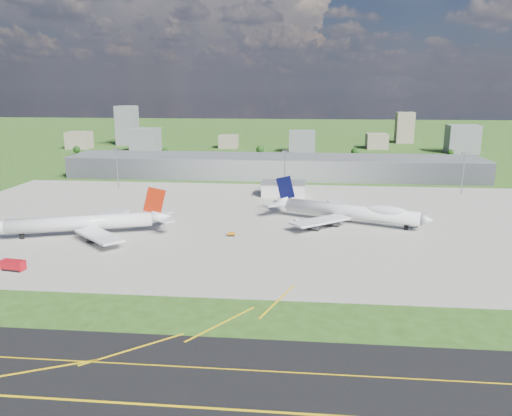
# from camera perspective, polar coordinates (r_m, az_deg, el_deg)

# --- Properties ---
(ground) EXTENTS (1400.00, 1400.00, 0.00)m
(ground) POSITION_cam_1_polar(r_m,az_deg,el_deg) (355.84, 1.87, 3.17)
(ground) COLOR #2C4B17
(ground) RESTS_ON ground
(taxiway) EXTENTS (1400.00, 60.00, 0.06)m
(taxiway) POSITION_cam_1_polar(r_m,az_deg,el_deg) (112.42, -7.29, -21.67)
(taxiway) COLOR black
(taxiway) RESTS_ON ground
(apron) EXTENTS (360.00, 190.00, 0.08)m
(apron) POSITION_cam_1_polar(r_m,az_deg,el_deg) (248.11, 2.55, -1.48)
(apron) COLOR gray
(apron) RESTS_ON ground
(terminal) EXTENTS (300.00, 42.00, 15.00)m
(terminal) POSITION_cam_1_polar(r_m,az_deg,el_deg) (369.33, 2.03, 4.73)
(terminal) COLOR gray
(terminal) RESTS_ON ground
(ops_building) EXTENTS (26.00, 16.00, 8.00)m
(ops_building) POSITION_cam_1_polar(r_m,az_deg,el_deg) (305.55, 3.15, 2.16)
(ops_building) COLOR silver
(ops_building) RESTS_ON ground
(mast_west) EXTENTS (3.50, 2.00, 25.90)m
(mast_west) POSITION_cam_1_polar(r_m,az_deg,el_deg) (340.29, -15.63, 5.21)
(mast_west) COLOR gray
(mast_west) RESTS_ON ground
(mast_center) EXTENTS (3.50, 2.00, 25.90)m
(mast_center) POSITION_cam_1_polar(r_m,az_deg,el_deg) (317.94, 3.29, 5.12)
(mast_center) COLOR gray
(mast_center) RESTS_ON ground
(mast_east) EXTENTS (3.50, 2.00, 25.90)m
(mast_east) POSITION_cam_1_polar(r_m,az_deg,el_deg) (332.52, 22.66, 4.47)
(mast_east) COLOR gray
(mast_east) RESTS_ON ground
(airliner_red_twin) EXTENTS (74.75, 56.91, 21.04)m
(airliner_red_twin) POSITION_cam_1_polar(r_m,az_deg,el_deg) (235.25, -18.73, -1.66)
(airliner_red_twin) COLOR white
(airliner_red_twin) RESTS_ON ground
(airliner_blue_quad) EXTENTS (77.00, 58.70, 20.98)m
(airliner_blue_quad) POSITION_cam_1_polar(r_m,az_deg,el_deg) (246.80, 10.75, -0.41)
(airliner_blue_quad) COLOR white
(airliner_blue_quad) RESTS_ON ground
(fire_truck) EXTENTS (9.13, 4.58, 3.84)m
(fire_truck) POSITION_cam_1_polar(r_m,az_deg,el_deg) (202.01, -25.99, -5.92)
(fire_truck) COLOR #B40C17
(fire_truck) RESTS_ON ground
(tug_yellow) EXTENTS (3.60, 2.43, 1.68)m
(tug_yellow) POSITION_cam_1_polar(r_m,az_deg,el_deg) (223.04, -2.84, -3.01)
(tug_yellow) COLOR #CD710C
(tug_yellow) RESTS_ON ground
(van_white_near) EXTENTS (3.83, 5.77, 2.69)m
(van_white_near) POSITION_cam_1_polar(r_m,az_deg,el_deg) (240.77, 4.81, -1.67)
(van_white_near) COLOR white
(van_white_near) RESTS_ON ground
(van_white_far) EXTENTS (5.63, 4.20, 2.62)m
(van_white_far) POSITION_cam_1_polar(r_m,az_deg,el_deg) (247.62, 17.50, -1.84)
(van_white_far) COLOR white
(van_white_far) RESTS_ON ground
(bldg_far_w) EXTENTS (24.00, 20.00, 18.00)m
(bldg_far_w) POSITION_cam_1_polar(r_m,az_deg,el_deg) (575.49, -19.57, 7.33)
(bldg_far_w) COLOR gray
(bldg_far_w) RESTS_ON ground
(bldg_w) EXTENTS (28.00, 22.00, 24.00)m
(bldg_w) POSITION_cam_1_polar(r_m,az_deg,el_deg) (527.44, -12.53, 7.60)
(bldg_w) COLOR slate
(bldg_w) RESTS_ON ground
(bldg_cw) EXTENTS (20.00, 18.00, 14.00)m
(bldg_cw) POSITION_cam_1_polar(r_m,az_deg,el_deg) (548.44, -3.16, 7.60)
(bldg_cw) COLOR gray
(bldg_cw) RESTS_ON ground
(bldg_c) EXTENTS (26.00, 20.00, 22.00)m
(bldg_c) POSITION_cam_1_polar(r_m,az_deg,el_deg) (512.04, 5.29, 7.58)
(bldg_c) COLOR slate
(bldg_c) RESTS_ON ground
(bldg_ce) EXTENTS (22.00, 24.00, 16.00)m
(bldg_ce) POSITION_cam_1_polar(r_m,az_deg,el_deg) (557.63, 13.62, 7.44)
(bldg_ce) COLOR gray
(bldg_ce) RESTS_ON ground
(bldg_e) EXTENTS (30.00, 22.00, 28.00)m
(bldg_e) POSITION_cam_1_polar(r_m,az_deg,el_deg) (545.12, 22.51, 7.29)
(bldg_e) COLOR slate
(bldg_e) RESTS_ON ground
(bldg_tall_w) EXTENTS (22.00, 20.00, 44.00)m
(bldg_tall_w) POSITION_cam_1_polar(r_m,az_deg,el_deg) (596.06, -14.52, 9.12)
(bldg_tall_w) COLOR slate
(bldg_tall_w) RESTS_ON ground
(bldg_tall_e) EXTENTS (20.00, 18.00, 36.00)m
(bldg_tall_e) POSITION_cam_1_polar(r_m,az_deg,el_deg) (622.31, 16.61, 8.80)
(bldg_tall_e) COLOR gray
(bldg_tall_e) RESTS_ON ground
(tree_far_w) EXTENTS (7.20, 7.20, 8.80)m
(tree_far_w) POSITION_cam_1_polar(r_m,az_deg,el_deg) (522.43, -19.82, 6.31)
(tree_far_w) COLOR #382314
(tree_far_w) RESTS_ON ground
(tree_w) EXTENTS (6.75, 6.75, 8.25)m
(tree_w) POSITION_cam_1_polar(r_m,az_deg,el_deg) (486.28, -10.36, 6.37)
(tree_w) COLOR #382314
(tree_w) RESTS_ON ground
(tree_c) EXTENTS (8.10, 8.10, 9.90)m
(tree_c) POSITION_cam_1_polar(r_m,az_deg,el_deg) (484.63, 0.49, 6.68)
(tree_c) COLOR #382314
(tree_c) RESTS_ON ground
(tree_e) EXTENTS (7.65, 7.65, 9.35)m
(tree_e) POSITION_cam_1_polar(r_m,az_deg,el_deg) (480.31, 11.26, 6.32)
(tree_e) COLOR #382314
(tree_e) RESTS_ON ground
(tree_far_e) EXTENTS (6.30, 6.30, 7.70)m
(tree_far_e) POSITION_cam_1_polar(r_m,az_deg,el_deg) (507.11, 21.36, 5.91)
(tree_far_e) COLOR #382314
(tree_far_e) RESTS_ON ground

